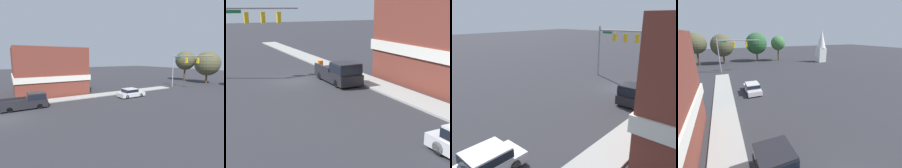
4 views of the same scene
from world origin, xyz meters
The scene contains 6 objects.
ground_plane centered at (0.00, 0.00, 0.00)m, with size 200.00×200.00×0.00m, color #2D2D33.
sidewalk_curb centered at (-5.70, 0.00, 0.07)m, with size 2.40×60.00×0.14m.
near_signal_assembly centered at (2.84, -4.05, 4.99)m, with size 7.43×0.49×6.79m.
car_lead centered at (-1.85, 17.65, 0.75)m, with size 1.86×4.50×1.44m.
pickup_truck_parked centered at (-3.25, 2.59, 0.95)m, with size 2.10×5.33×1.95m.
construction_barrel centered at (-3.90, -3.11, 0.54)m, with size 0.57×0.57×1.06m.
Camera 3 is at (-11.19, 22.02, 7.88)m, focal length 35.00 mm.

